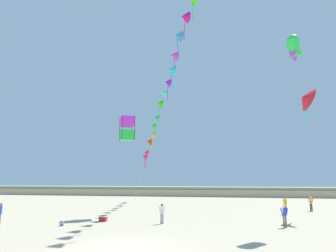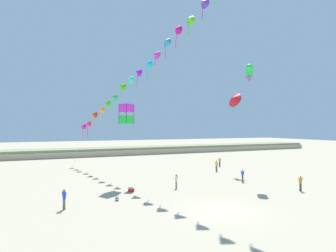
{
  "view_description": "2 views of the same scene",
  "coord_description": "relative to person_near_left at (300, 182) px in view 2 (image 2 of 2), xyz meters",
  "views": [
    {
      "loc": [
        4.94,
        -14.56,
        3.35
      ],
      "look_at": [
        -0.07,
        11.04,
        7.96
      ],
      "focal_mm": 32.0,
      "sensor_mm": 36.0,
      "label": 1
    },
    {
      "loc": [
        -11.9,
        -17.28,
        6.49
      ],
      "look_at": [
        0.99,
        12.96,
        6.75
      ],
      "focal_mm": 28.0,
      "sensor_mm": 36.0,
      "label": 2
    }
  ],
  "objects": [
    {
      "name": "ground_plane",
      "position": [
        -11.23,
        -2.18,
        -0.92
      ],
      "size": [
        240.0,
        240.0,
        0.0
      ],
      "primitive_type": "plane",
      "color": "tan"
    },
    {
      "name": "dune_ridge",
      "position": [
        -11.23,
        44.49,
        -0.04
      ],
      "size": [
        120.0,
        8.05,
        1.78
      ],
      "color": "tan",
      "rests_on": "ground"
    },
    {
      "name": "person_near_left",
      "position": [
        0.0,
        0.0,
        0.0
      ],
      "size": [
        0.56,
        0.22,
        1.6
      ],
      "color": "#474C56",
      "rests_on": "ground"
    },
    {
      "name": "person_near_right",
      "position": [
        -11.24,
        6.16,
        -0.06
      ],
      "size": [
        0.52,
        0.23,
        1.49
      ],
      "color": "gray",
      "rests_on": "ground"
    },
    {
      "name": "person_mid_center",
      "position": [
        -1.02,
        13.83,
        0.02
      ],
      "size": [
        0.39,
        0.52,
        1.64
      ],
      "color": "#282D4C",
      "rests_on": "ground"
    },
    {
      "name": "person_far_left",
      "position": [
        2.21,
        17.75,
        -0.05
      ],
      "size": [
        0.53,
        0.21,
        1.52
      ],
      "color": "black",
      "rests_on": "ground"
    },
    {
      "name": "person_far_right",
      "position": [
        -22.56,
        2.97,
        0.01
      ],
      "size": [
        0.38,
        0.52,
        1.62
      ],
      "color": "#726656",
      "rests_on": "ground"
    },
    {
      "name": "person_far_center",
      "position": [
        -2.45,
        6.09,
        -0.04
      ],
      "size": [
        0.53,
        0.21,
        1.52
      ],
      "color": "#726656",
      "rests_on": "ground"
    },
    {
      "name": "kite_banner_string",
      "position": [
        -12.74,
        15.64,
        13.46
      ],
      "size": [
        14.67,
        27.22,
        22.88
      ],
      "color": "#C52495"
    },
    {
      "name": "large_kite_low_lead",
      "position": [
        -0.82,
        6.79,
        12.61
      ],
      "size": [
        1.56,
        1.58,
        2.24
      ],
      "color": "#27E14A"
    },
    {
      "name": "large_kite_mid_trail",
      "position": [
        -15.64,
        10.45,
        7.22
      ],
      "size": [
        1.73,
        1.73,
        2.29
      ],
      "color": "#26D643"
    },
    {
      "name": "large_kite_high_solo",
      "position": [
        1.22,
        12.66,
        9.91
      ],
      "size": [
        2.0,
        2.54,
        3.65
      ],
      "color": "red"
    },
    {
      "name": "beach_cooler",
      "position": [
        -16.12,
        6.56,
        -0.71
      ],
      "size": [
        0.58,
        0.41,
        0.46
      ],
      "color": "red",
      "rests_on": "ground"
    },
    {
      "name": "beach_ball",
      "position": [
        -18.15,
        3.86,
        -0.74
      ],
      "size": [
        0.36,
        0.36,
        0.36
      ],
      "color": "blue",
      "rests_on": "ground"
    }
  ]
}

